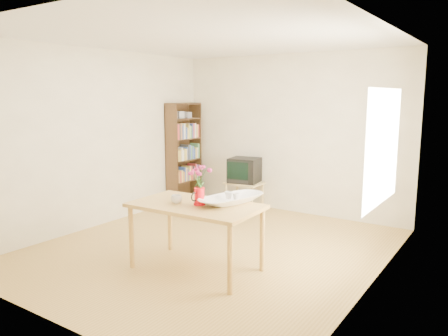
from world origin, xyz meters
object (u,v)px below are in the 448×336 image
Objects in this scene: mug at (177,199)px; bowl at (232,181)px; table at (196,211)px; television at (245,170)px; pitcher at (199,197)px.

mug is 0.64m from bowl.
bowl is at bearing -174.14° from mug.
table is 2.64× the size of television.
pitcher is 2.80m from television.
mug is at bearing -149.01° from pitcher.
television is at bearing 107.87° from table.
bowl reaches higher than table.
pitcher reaches higher than television.
mug reaches higher than table.
television is (-1.26, 2.37, -0.33)m from bowl.
mug is 0.22× the size of television.
television is at bearing 120.89° from pitcher.
table is 2.70× the size of bowl.
mug is at bearing -157.02° from table.
table is 0.52m from bowl.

